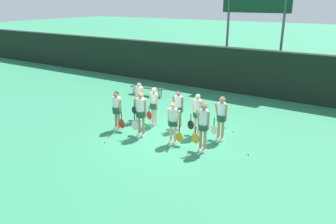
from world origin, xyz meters
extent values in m
plane|color=#2D7F56|center=(0.00, 0.00, 0.00)|extent=(140.00, 140.00, 0.00)
cube|color=black|center=(0.00, 7.20, 1.26)|extent=(60.00, 0.06, 2.53)
cube|color=slate|center=(0.00, 7.20, 2.57)|extent=(60.00, 0.08, 0.08)
cylinder|color=#515156|center=(-1.18, 8.64, 3.01)|extent=(0.14, 0.14, 6.02)
cylinder|color=#515156|center=(2.02, 8.64, 3.01)|extent=(0.14, 0.14, 6.02)
cube|color=#19472D|center=(-3.94, 4.15, 0.44)|extent=(2.01, 0.57, 0.04)
cylinder|color=slate|center=(-3.14, 4.36, 0.21)|extent=(0.06, 0.06, 0.42)
cylinder|color=slate|center=(-3.11, 4.11, 0.21)|extent=(0.06, 0.06, 0.42)
cylinder|color=slate|center=(-4.76, 4.18, 0.21)|extent=(0.06, 0.06, 0.42)
cylinder|color=slate|center=(-4.73, 3.93, 0.21)|extent=(0.06, 0.06, 0.42)
cylinder|color=tan|center=(-1.90, -0.67, 0.39)|extent=(0.10, 0.10, 0.78)
cylinder|color=tan|center=(-2.07, -0.65, 0.39)|extent=(0.10, 0.10, 0.78)
cube|color=white|center=(-1.90, -0.70, 0.04)|extent=(0.14, 0.25, 0.09)
cube|color=white|center=(-2.07, -0.68, 0.04)|extent=(0.14, 0.25, 0.09)
cylinder|color=#194C33|center=(-1.98, -0.66, 0.87)|extent=(0.36, 0.36, 0.26)
cylinder|color=white|center=(-1.98, -0.66, 1.08)|extent=(0.31, 0.31, 0.62)
sphere|color=tan|center=(-1.98, -0.66, 1.51)|extent=(0.22, 0.22, 0.22)
sphere|color=black|center=(-1.98, -0.64, 1.53)|extent=(0.20, 0.20, 0.20)
cylinder|color=tan|center=(-1.79, -0.69, 1.07)|extent=(0.20, 0.10, 0.59)
cylinder|color=tan|center=(-2.17, -0.64, 1.07)|extent=(0.08, 0.08, 0.59)
cylinder|color=black|center=(-1.71, -0.72, 0.68)|extent=(0.03, 0.03, 0.29)
ellipsoid|color=red|center=(-1.71, -0.72, 0.33)|extent=(0.31, 0.03, 0.40)
cylinder|color=tan|center=(-0.67, -0.66, 0.42)|extent=(0.10, 0.10, 0.85)
cylinder|color=tan|center=(-0.86, -0.67, 0.42)|extent=(0.10, 0.10, 0.85)
cube|color=white|center=(-0.67, -0.69, 0.04)|extent=(0.13, 0.25, 0.09)
cube|color=white|center=(-0.85, -0.70, 0.04)|extent=(0.13, 0.25, 0.09)
cylinder|color=#194C33|center=(-0.76, -0.66, 0.93)|extent=(0.40, 0.40, 0.23)
cylinder|color=white|center=(-0.76, -0.66, 1.19)|extent=(0.34, 0.34, 0.69)
sphere|color=tan|center=(-0.76, -0.66, 1.65)|extent=(0.22, 0.22, 0.22)
sphere|color=olive|center=(-0.76, -0.64, 1.68)|extent=(0.20, 0.20, 0.20)
cylinder|color=tan|center=(-0.97, -0.68, 1.18)|extent=(0.22, 0.10, 0.66)
cylinder|color=tan|center=(-0.56, -0.65, 1.18)|extent=(0.08, 0.08, 0.66)
cylinder|color=black|center=(-1.05, -0.71, 0.75)|extent=(0.03, 0.03, 0.29)
ellipsoid|color=silver|center=(-1.05, -0.71, 0.40)|extent=(0.30, 0.03, 0.40)
cylinder|color=beige|center=(0.75, -0.62, 0.38)|extent=(0.10, 0.10, 0.76)
cylinder|color=beige|center=(0.58, -0.63, 0.38)|extent=(0.10, 0.10, 0.76)
cube|color=white|center=(0.75, -0.65, 0.04)|extent=(0.12, 0.24, 0.09)
cube|color=white|center=(0.58, -0.66, 0.04)|extent=(0.12, 0.24, 0.09)
cylinder|color=#194C33|center=(0.67, -0.62, 0.83)|extent=(0.36, 0.36, 0.18)
cylinder|color=white|center=(0.67, -0.62, 1.07)|extent=(0.31, 0.31, 0.61)
sphere|color=beige|center=(0.67, -0.62, 1.48)|extent=(0.22, 0.22, 0.22)
sphere|color=olive|center=(0.66, -0.60, 1.51)|extent=(0.20, 0.20, 0.20)
cylinder|color=beige|center=(0.86, -0.61, 1.05)|extent=(0.20, 0.08, 0.58)
cylinder|color=beige|center=(0.48, -0.63, 1.05)|extent=(0.08, 0.08, 0.58)
cylinder|color=black|center=(0.94, -0.63, 0.67)|extent=(0.03, 0.03, 0.29)
ellipsoid|color=orange|center=(0.94, -0.63, 0.32)|extent=(0.29, 0.03, 0.40)
cylinder|color=tan|center=(1.97, -0.63, 0.43)|extent=(0.10, 0.10, 0.86)
cylinder|color=tan|center=(1.81, -0.64, 0.43)|extent=(0.10, 0.10, 0.86)
cube|color=white|center=(1.98, -0.66, 0.04)|extent=(0.13, 0.25, 0.09)
cube|color=white|center=(1.82, -0.67, 0.04)|extent=(0.13, 0.25, 0.09)
cylinder|color=#194C33|center=(1.89, -0.64, 0.93)|extent=(0.34, 0.34, 0.20)
cylinder|color=white|center=(1.89, -0.64, 1.20)|extent=(0.30, 0.30, 0.70)
sphere|color=tan|center=(1.89, -0.64, 1.67)|extent=(0.23, 0.23, 0.23)
sphere|color=olive|center=(1.89, -0.62, 1.70)|extent=(0.21, 0.21, 0.21)
cylinder|color=tan|center=(1.71, -0.65, 1.19)|extent=(0.22, 0.10, 0.66)
cylinder|color=tan|center=(2.07, -0.62, 1.19)|extent=(0.08, 0.08, 0.66)
cylinder|color=black|center=(1.63, -0.68, 0.77)|extent=(0.03, 0.03, 0.27)
ellipsoid|color=orange|center=(1.63, -0.68, 0.45)|extent=(0.31, 0.03, 0.38)
cylinder|color=beige|center=(-1.81, 0.74, 0.41)|extent=(0.10, 0.10, 0.83)
cylinder|color=beige|center=(-1.97, 0.73, 0.41)|extent=(0.10, 0.10, 0.83)
cube|color=white|center=(-1.81, 0.71, 0.04)|extent=(0.14, 0.25, 0.09)
cube|color=white|center=(-1.96, 0.70, 0.04)|extent=(0.14, 0.25, 0.09)
cylinder|color=#194C33|center=(-1.89, 0.73, 0.90)|extent=(0.33, 0.33, 0.21)
cylinder|color=white|center=(-1.89, 0.73, 1.18)|extent=(0.29, 0.29, 0.71)
sphere|color=beige|center=(-1.89, 0.73, 1.63)|extent=(0.19, 0.19, 0.19)
sphere|color=black|center=(-1.89, 0.75, 1.65)|extent=(0.17, 0.17, 0.17)
cylinder|color=beige|center=(-2.07, 0.71, 1.17)|extent=(0.22, 0.10, 0.67)
cylinder|color=beige|center=(-1.72, 0.75, 1.17)|extent=(0.08, 0.08, 0.67)
cylinder|color=black|center=(-2.15, 0.69, 0.75)|extent=(0.03, 0.03, 0.26)
ellipsoid|color=black|center=(-2.15, 0.69, 0.43)|extent=(0.30, 0.03, 0.36)
cylinder|color=beige|center=(-0.93, 0.57, 0.39)|extent=(0.10, 0.10, 0.78)
cylinder|color=beige|center=(-1.09, 0.59, 0.39)|extent=(0.10, 0.10, 0.78)
cube|color=white|center=(-0.93, 0.54, 0.04)|extent=(0.14, 0.25, 0.09)
cube|color=white|center=(-1.09, 0.56, 0.04)|extent=(0.14, 0.25, 0.09)
cylinder|color=#194C33|center=(-1.01, 0.58, 0.87)|extent=(0.34, 0.34, 0.24)
cylinder|color=white|center=(-1.01, 0.58, 1.10)|extent=(0.30, 0.30, 0.63)
sphere|color=beige|center=(-1.01, 0.58, 1.52)|extent=(0.22, 0.22, 0.22)
sphere|color=#D8B772|center=(-1.00, 0.60, 1.55)|extent=(0.20, 0.20, 0.20)
cylinder|color=beige|center=(-1.19, 0.60, 1.08)|extent=(0.21, 0.10, 0.60)
cylinder|color=beige|center=(-0.83, 0.55, 1.08)|extent=(0.08, 0.08, 0.60)
cylinder|color=black|center=(-1.28, 0.59, 0.70)|extent=(0.03, 0.03, 0.27)
ellipsoid|color=red|center=(-1.28, 0.59, 0.38)|extent=(0.27, 0.03, 0.37)
cylinder|color=#8C664C|center=(0.18, 0.73, 0.39)|extent=(0.10, 0.10, 0.78)
cylinder|color=#8C664C|center=(0.02, 0.71, 0.39)|extent=(0.10, 0.10, 0.78)
cube|color=white|center=(0.18, 0.70, 0.04)|extent=(0.14, 0.25, 0.09)
cube|color=white|center=(0.03, 0.68, 0.04)|extent=(0.14, 0.25, 0.09)
cylinder|color=#194C33|center=(0.10, 0.72, 0.86)|extent=(0.33, 0.33, 0.24)
cylinder|color=white|center=(0.10, 0.72, 1.11)|extent=(0.29, 0.29, 0.65)
sphere|color=#8C664C|center=(0.10, 0.72, 1.53)|extent=(0.20, 0.20, 0.20)
sphere|color=black|center=(0.10, 0.74, 1.55)|extent=(0.18, 0.18, 0.18)
cylinder|color=#8C664C|center=(-0.08, 0.70, 1.09)|extent=(0.21, 0.10, 0.62)
cylinder|color=#8C664C|center=(0.27, 0.74, 1.09)|extent=(0.08, 0.08, 0.62)
cylinder|color=black|center=(-0.16, 0.67, 0.70)|extent=(0.03, 0.03, 0.26)
ellipsoid|color=silver|center=(-0.16, 0.67, 0.40)|extent=(0.28, 0.03, 0.35)
cylinder|color=beige|center=(1.13, 0.54, 0.40)|extent=(0.10, 0.10, 0.81)
cylinder|color=beige|center=(0.97, 0.54, 0.40)|extent=(0.10, 0.10, 0.81)
cube|color=white|center=(1.13, 0.51, 0.04)|extent=(0.11, 0.24, 0.09)
cube|color=white|center=(0.97, 0.51, 0.04)|extent=(0.11, 0.24, 0.09)
cylinder|color=#194C33|center=(1.05, 0.54, 0.88)|extent=(0.33, 0.33, 0.20)
cylinder|color=white|center=(1.05, 0.54, 1.15)|extent=(0.29, 0.29, 0.68)
sphere|color=beige|center=(1.05, 0.54, 1.58)|extent=(0.20, 0.20, 0.20)
sphere|color=#D8B772|center=(1.05, 0.56, 1.61)|extent=(0.18, 0.18, 0.18)
cylinder|color=beige|center=(0.87, 0.54, 1.13)|extent=(0.21, 0.08, 0.65)
cylinder|color=beige|center=(1.23, 0.54, 1.13)|extent=(0.08, 0.08, 0.64)
cylinder|color=black|center=(0.79, 0.52, 0.72)|extent=(0.03, 0.03, 0.27)
ellipsoid|color=black|center=(0.79, 0.52, 0.39)|extent=(0.29, 0.03, 0.38)
cylinder|color=tan|center=(2.11, 0.62, 0.41)|extent=(0.10, 0.10, 0.82)
cylinder|color=tan|center=(1.95, 0.61, 0.41)|extent=(0.10, 0.10, 0.82)
cube|color=white|center=(2.11, 0.59, 0.04)|extent=(0.13, 0.25, 0.09)
cube|color=white|center=(1.95, 0.58, 0.04)|extent=(0.13, 0.25, 0.09)
cylinder|color=#194C33|center=(2.03, 0.61, 0.91)|extent=(0.33, 0.33, 0.24)
cylinder|color=white|center=(2.03, 0.61, 1.16)|extent=(0.29, 0.29, 0.67)
sphere|color=tan|center=(2.03, 0.61, 1.60)|extent=(0.23, 0.23, 0.23)
sphere|color=olive|center=(2.02, 0.63, 1.63)|extent=(0.21, 0.21, 0.21)
cylinder|color=tan|center=(1.84, 0.60, 1.14)|extent=(0.21, 0.09, 0.64)
cylinder|color=tan|center=(2.20, 0.63, 1.14)|extent=(0.08, 0.08, 0.63)
cylinder|color=black|center=(1.76, 0.57, 0.73)|extent=(0.03, 0.03, 0.29)
ellipsoid|color=silver|center=(1.76, 0.57, 0.39)|extent=(0.27, 0.03, 0.40)
sphere|color=#CCE033|center=(1.72, 1.87, 0.03)|extent=(0.07, 0.07, 0.07)
sphere|color=#CCE033|center=(-1.52, -1.92, 0.03)|extent=(0.07, 0.07, 0.07)
sphere|color=#CCE033|center=(-1.38, 0.38, 0.03)|extent=(0.07, 0.07, 0.07)
sphere|color=#CCE033|center=(3.38, -0.03, 0.03)|extent=(0.07, 0.07, 0.07)
sphere|color=#CCE033|center=(0.62, -0.15, 0.04)|extent=(0.07, 0.07, 0.07)
sphere|color=#CCE033|center=(2.16, 1.62, 0.03)|extent=(0.07, 0.07, 0.07)
sphere|color=#CCE033|center=(-1.43, 1.04, 0.03)|extent=(0.07, 0.07, 0.07)
camera|label=1|loc=(6.46, -10.19, 5.11)|focal=35.00mm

